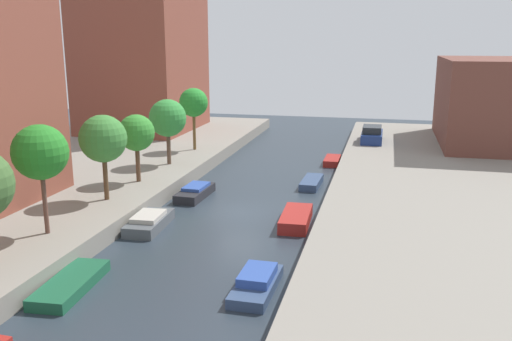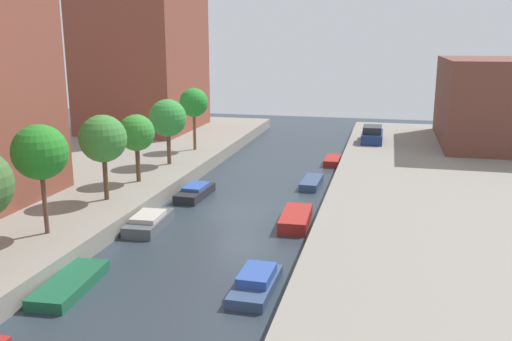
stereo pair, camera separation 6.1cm
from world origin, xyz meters
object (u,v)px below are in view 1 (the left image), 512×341
street_tree_2 (103,139)px  street_tree_4 (168,118)px  moored_boat_right_3 (312,182)px  street_tree_1 (40,153)px  parked_car (372,135)px  moored_boat_left_2 (149,222)px  street_tree_3 (136,133)px  moored_boat_right_2 (296,219)px  low_block_right (500,102)px  street_tree_5 (194,103)px  moored_boat_right_4 (332,161)px  moored_boat_left_3 (195,192)px  moored_boat_left_1 (70,284)px  moored_boat_right_1 (257,283)px

street_tree_2 → street_tree_4: street_tree_2 is taller
moored_boat_right_3 → street_tree_4: bearing=179.4°
street_tree_1 → street_tree_4: street_tree_1 is taller
parked_car → moored_boat_left_2: bearing=-115.2°
street_tree_3 → moored_boat_right_2: street_tree_3 is taller
parked_car → street_tree_3: bearing=-128.8°
low_block_right → parked_car: (-10.88, -1.89, -3.11)m
street_tree_5 → street_tree_4: bearing=-90.0°
street_tree_5 → moored_boat_right_4: 12.51m
street_tree_1 → moored_boat_right_4: (11.49, 22.67, -4.72)m
moored_boat_left_2 → moored_boat_right_3: 13.22m
street_tree_4 → parked_car: 19.53m
moored_boat_right_4 → street_tree_3: bearing=-132.5°
moored_boat_left_3 → street_tree_1: bearing=-109.1°
moored_boat_right_4 → street_tree_2: bearing=-124.4°
street_tree_5 → low_block_right: bearing=19.6°
moored_boat_left_2 → moored_boat_right_3: size_ratio=1.10×
moored_boat_right_4 → moored_boat_left_3: bearing=-123.0°
low_block_right → street_tree_3: bearing=-141.8°
moored_boat_left_1 → moored_boat_right_4: bearing=72.5°
street_tree_2 → moored_boat_left_3: bearing=52.4°
moored_boat_left_3 → moored_boat_right_3: (7.06, 4.61, -0.09)m
low_block_right → moored_boat_right_1: 35.21m
moored_boat_left_3 → moored_boat_right_1: (7.11, -12.37, -0.00)m
street_tree_5 → moored_boat_right_1: bearing=-64.6°
low_block_right → moored_boat_right_1: size_ratio=3.80×
street_tree_4 → street_tree_2: bearing=-90.0°
low_block_right → moored_boat_right_4: size_ratio=4.63×
street_tree_2 → moored_boat_left_2: (3.28, -1.45, -4.23)m
street_tree_2 → street_tree_4: 9.55m
street_tree_5 → moored_boat_left_1: bearing=-82.4°
street_tree_1 → street_tree_3: bearing=90.0°
low_block_right → moored_boat_right_3: bearing=-134.6°
street_tree_3 → street_tree_4: 5.27m
low_block_right → street_tree_2: (-25.38, -24.22, -0.15)m
moored_boat_left_2 → street_tree_3: bearing=119.8°
moored_boat_left_3 → moored_boat_right_2: 8.27m
moored_boat_left_1 → moored_boat_left_2: (0.02, 7.82, 0.12)m
street_tree_5 → moored_boat_right_4: bearing=7.9°
street_tree_1 → moored_boat_right_3: (10.78, 15.30, -4.73)m
moored_boat_left_1 → moored_boat_right_1: (7.55, 1.73, 0.10)m
street_tree_3 → street_tree_1: bearing=-90.0°
street_tree_1 → moored_boat_right_1: size_ratio=1.39×
moored_boat_left_2 → moored_boat_right_2: 8.15m
moored_boat_right_3 → moored_boat_left_2: bearing=-124.5°
parked_car → moored_boat_left_3: size_ratio=1.14×
parked_car → moored_boat_left_3: (-10.78, -17.50, -1.28)m
street_tree_5 → moored_boat_right_2: 18.57m
street_tree_1 → moored_boat_left_2: 7.19m
street_tree_4 → street_tree_5: (0.00, 5.65, 0.50)m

